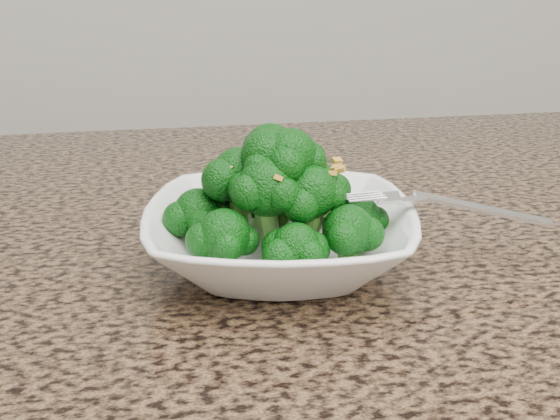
{
  "coord_description": "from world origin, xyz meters",
  "views": [
    {
      "loc": [
        -0.19,
        -0.21,
        1.14
      ],
      "look_at": [
        -0.09,
        0.31,
        0.95
      ],
      "focal_mm": 45.0,
      "sensor_mm": 36.0,
      "label": 1
    }
  ],
  "objects": [
    {
      "name": "garlic_topping",
      "position": [
        -0.09,
        0.31,
        1.03
      ],
      "size": [
        0.11,
        0.11,
        0.01
      ],
      "primitive_type": null,
      "color": "gold",
      "rests_on": "broccoli_pile"
    },
    {
      "name": "fork",
      "position": [
        0.01,
        0.29,
        0.96
      ],
      "size": [
        0.19,
        0.07,
        0.01
      ],
      "primitive_type": null,
      "rotation": [
        0.0,
        0.0,
        -0.2
      ],
      "color": "silver",
      "rests_on": "bowl"
    },
    {
      "name": "bowl",
      "position": [
        -0.09,
        0.31,
        0.93
      ],
      "size": [
        0.25,
        0.25,
        0.05
      ],
      "primitive_type": "imported",
      "rotation": [
        0.0,
        0.0,
        -0.17
      ],
      "color": "white",
      "rests_on": "granite_counter"
    },
    {
      "name": "granite_counter",
      "position": [
        0.0,
        0.3,
        0.89
      ],
      "size": [
        1.64,
        1.04,
        0.03
      ],
      "primitive_type": "cube",
      "color": "brown",
      "rests_on": "cabinet"
    },
    {
      "name": "broccoli_pile",
      "position": [
        -0.09,
        0.31,
        0.99
      ],
      "size": [
        0.19,
        0.19,
        0.08
      ],
      "primitive_type": null,
      "color": "#09500B",
      "rests_on": "bowl"
    }
  ]
}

